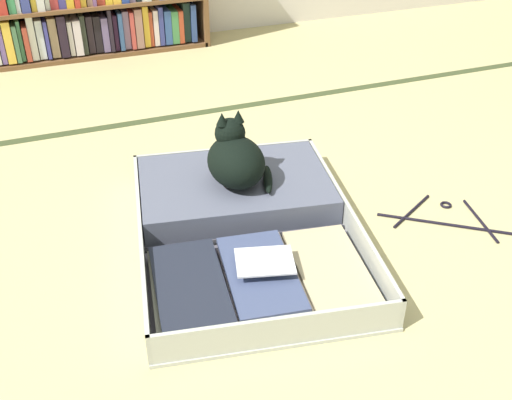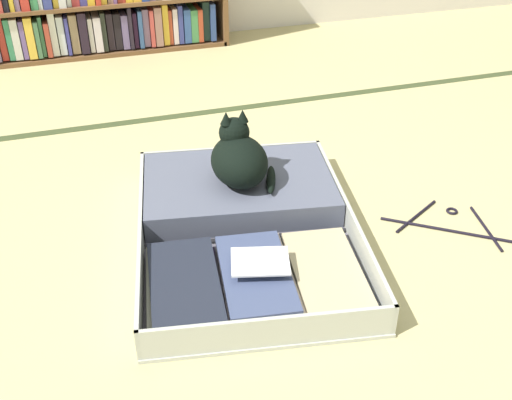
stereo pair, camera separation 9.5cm
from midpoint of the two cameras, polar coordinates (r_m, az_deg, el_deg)
name	(u,v)px [view 2 (the right image)]	position (r m, az deg, el deg)	size (l,w,h in m)	color
ground_plane	(306,281)	(1.91, 6.11, -7.51)	(10.00, 10.00, 0.00)	tan
tatami_border	(208,112)	(2.94, -3.48, 8.11)	(4.80, 0.05, 0.00)	#3A4526
open_suitcase	(244,219)	(2.08, 0.15, -1.80)	(0.84, 1.06, 0.11)	#B7B8AC
black_cat	(239,158)	(2.13, -0.32, 3.88)	(0.25, 0.25, 0.25)	black
clothes_hanger	(450,224)	(2.25, 18.67, -2.14)	(0.39, 0.33, 0.01)	black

